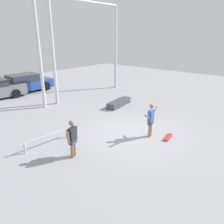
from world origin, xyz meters
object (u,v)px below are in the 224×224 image
Objects in this scene: grind_box at (119,103)px; grind_rail at (47,137)px; parked_car_blue at (25,83)px; bystander at (72,137)px; skateboard at (168,137)px; skateboarder at (151,118)px.

grind_box is 0.89× the size of grind_rail.
parked_car_blue reaches higher than grind_rail.
skateboard is at bearing 134.07° from bystander.
grind_box is at bearing -74.06° from parked_car_blue.
skateboarder is 1.99× the size of skateboard.
parked_car_blue is (0.28, 12.49, 0.62)m from skateboard.
grind_box is at bearing 54.26° from skateboard.
grind_rail is (-3.82, 3.53, 0.28)m from skateboard.
bystander is at bearing -156.80° from grind_box.
parked_car_blue is 2.83× the size of bystander.
parked_car_blue is (-1.94, 7.95, 0.49)m from grind_box.
skateboard is 0.19× the size of parked_car_blue.
parked_car_blue is at bearing 65.45° from grind_rail.
skateboarder reaches higher than skateboard.
bystander is (-3.70, 2.00, 0.73)m from skateboard.
skateboarder is at bearing -39.16° from grind_rail.
skateboarder is 1.13m from skateboard.
grind_rail is 9.86m from parked_car_blue.
grind_rail is 1.60× the size of bystander.
skateboard is at bearing -71.89° from skateboarder.
skateboarder is at bearing -90.84° from parked_car_blue.
bystander reaches higher than grind_box.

